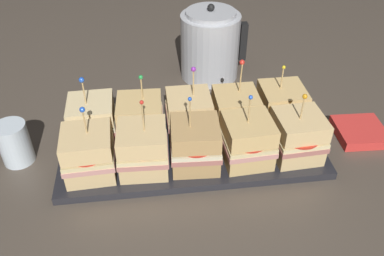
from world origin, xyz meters
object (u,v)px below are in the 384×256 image
(sandwich_back_left, at_px, (140,119))
(napkin_stack, at_px, (360,132))
(sandwich_front_far_left, at_px, (89,154))
(sandwich_back_right, at_px, (235,112))
(drinking_glass, at_px, (14,143))
(sandwich_front_left, at_px, (143,149))
(sandwich_back_center, at_px, (190,114))
(serving_platter, at_px, (192,150))
(sandwich_front_right, at_px, (247,141))
(kettle_steel, at_px, (210,45))
(sandwich_front_far_right, at_px, (298,136))
(sandwich_back_far_right, at_px, (281,107))
(sandwich_back_far_left, at_px, (93,121))
(sandwich_front_center, at_px, (194,145))

(sandwich_back_left, relative_size, napkin_stack, 1.35)
(sandwich_front_far_left, relative_size, sandwich_back_left, 1.03)
(sandwich_back_right, bearing_deg, drinking_glass, -176.65)
(sandwich_back_left, bearing_deg, sandwich_front_left, -88.34)
(sandwich_back_right, bearing_deg, sandwich_back_center, 177.76)
(serving_platter, relative_size, sandwich_back_center, 3.45)
(sandwich_front_left, distance_m, sandwich_front_right, 0.22)
(napkin_stack, bearing_deg, serving_platter, -178.32)
(sandwich_front_far_left, bearing_deg, sandwich_front_right, -0.04)
(sandwich_front_far_left, bearing_deg, sandwich_back_center, 26.73)
(kettle_steel, bearing_deg, sandwich_back_right, -87.30)
(sandwich_front_far_right, relative_size, drinking_glass, 1.67)
(sandwich_front_right, bearing_deg, sandwich_front_left, 179.76)
(sandwich_back_far_right, bearing_deg, sandwich_front_far_right, -88.14)
(sandwich_front_right, distance_m, sandwich_back_far_left, 0.35)
(sandwich_front_center, xyz_separation_m, sandwich_back_right, (0.11, 0.11, -0.00))
(sandwich_back_far_left, bearing_deg, sandwich_back_left, -2.29)
(sandwich_front_far_left, relative_size, sandwich_back_far_left, 0.98)
(sandwich_front_left, distance_m, sandwich_back_right, 0.25)
(sandwich_front_left, distance_m, sandwich_back_center, 0.16)
(sandwich_front_right, xyz_separation_m, sandwich_front_far_right, (0.11, 0.00, 0.00))
(sandwich_back_center, distance_m, napkin_stack, 0.42)
(sandwich_front_left, height_order, kettle_steel, kettle_steel)
(sandwich_front_left, bearing_deg, sandwich_front_center, -0.11)
(sandwich_front_right, xyz_separation_m, drinking_glass, (-0.51, 0.08, -0.02))
(sandwich_front_right, distance_m, sandwich_back_left, 0.25)
(sandwich_front_far_right, xyz_separation_m, kettle_steel, (-0.13, 0.40, 0.03))
(sandwich_back_far_right, bearing_deg, sandwich_back_center, 179.95)
(sandwich_front_far_right, xyz_separation_m, sandwich_back_center, (-0.22, 0.11, -0.00))
(drinking_glass, bearing_deg, napkin_stack, -0.87)
(sandwich_front_far_left, xyz_separation_m, sandwich_front_center, (0.22, 0.00, -0.00))
(sandwich_front_left, relative_size, sandwich_back_left, 1.09)
(sandwich_front_right, relative_size, sandwich_back_left, 1.05)
(sandwich_front_left, distance_m, sandwich_back_far_right, 0.35)
(kettle_steel, xyz_separation_m, drinking_glass, (-0.49, -0.32, -0.05))
(sandwich_front_far_left, bearing_deg, sandwich_back_left, 45.04)
(sandwich_front_left, distance_m, sandwich_front_far_right, 0.34)
(sandwich_front_right, relative_size, drinking_glass, 1.72)
(sandwich_front_left, height_order, sandwich_front_right, sandwich_front_left)
(sandwich_back_far_right, bearing_deg, serving_platter, -165.36)
(sandwich_front_left, bearing_deg, kettle_steel, 62.75)
(serving_platter, relative_size, napkin_stack, 5.00)
(sandwich_back_far_left, xyz_separation_m, sandwich_back_far_right, (0.44, -0.00, -0.00))
(serving_platter, relative_size, kettle_steel, 2.73)
(sandwich_back_far_left, height_order, drinking_glass, sandwich_back_far_left)
(napkin_stack, bearing_deg, drinking_glass, 179.13)
(sandwich_back_far_right, relative_size, drinking_glass, 1.65)
(napkin_stack, bearing_deg, sandwich_back_right, 172.20)
(sandwich_front_left, relative_size, sandwich_back_right, 0.96)
(serving_platter, bearing_deg, napkin_stack, 1.68)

